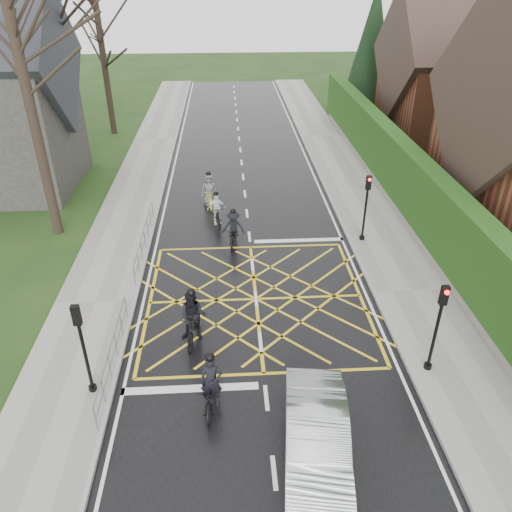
{
  "coord_description": "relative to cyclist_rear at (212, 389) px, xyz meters",
  "views": [
    {
      "loc": [
        -0.94,
        -15.45,
        11.05
      ],
      "look_at": [
        0.07,
        1.02,
        1.3
      ],
      "focal_mm": 35.0,
      "sensor_mm": 36.0,
      "label": 1
    }
  ],
  "objects": [
    {
      "name": "ground",
      "position": [
        1.57,
        5.17,
        -0.62
      ],
      "size": [
        120.0,
        120.0,
        0.0
      ],
      "primitive_type": "plane",
      "color": "#173311",
      "rests_on": "ground"
    },
    {
      "name": "road",
      "position": [
        1.57,
        5.17,
        -0.61
      ],
      "size": [
        9.0,
        80.0,
        0.01
      ],
      "primitive_type": "cube",
      "color": "black",
      "rests_on": "ground"
    },
    {
      "name": "sidewalk_right",
      "position": [
        7.57,
        5.17,
        -0.54
      ],
      "size": [
        3.0,
        80.0,
        0.15
      ],
      "primitive_type": "cube",
      "color": "gray",
      "rests_on": "ground"
    },
    {
      "name": "sidewalk_left",
      "position": [
        -4.43,
        5.17,
        -0.54
      ],
      "size": [
        3.0,
        80.0,
        0.15
      ],
      "primitive_type": "cube",
      "color": "gray",
      "rests_on": "ground"
    },
    {
      "name": "stone_wall",
      "position": [
        9.32,
        11.17,
        -0.27
      ],
      "size": [
        0.5,
        38.0,
        0.7
      ],
      "primitive_type": "cube",
      "color": "slate",
      "rests_on": "ground"
    },
    {
      "name": "hedge",
      "position": [
        9.32,
        11.17,
        1.48
      ],
      "size": [
        0.9,
        38.0,
        2.8
      ],
      "primitive_type": "cube",
      "color": "#1A3E10",
      "rests_on": "stone_wall"
    },
    {
      "name": "house_far",
      "position": [
        16.32,
        23.17,
        3.74
      ],
      "size": [
        9.8,
        8.8,
        10.3
      ],
      "color": "brown",
      "rests_on": "ground"
    },
    {
      "name": "conifer",
      "position": [
        12.32,
        31.17,
        4.38
      ],
      "size": [
        4.6,
        4.6,
        10.0
      ],
      "color": "black",
      "rests_on": "ground"
    },
    {
      "name": "tree_near",
      "position": [
        -7.43,
        11.17,
        7.3
      ],
      "size": [
        9.24,
        9.24,
        11.44
      ],
      "color": "black",
      "rests_on": "ground"
    },
    {
      "name": "tree_mid",
      "position": [
        -8.43,
        19.17,
        8.02
      ],
      "size": [
        10.08,
        10.08,
        12.48
      ],
      "color": "black",
      "rests_on": "ground"
    },
    {
      "name": "tree_far",
      "position": [
        -7.73,
        27.17,
        6.58
      ],
      "size": [
        8.4,
        8.4,
        10.4
      ],
      "color": "black",
      "rests_on": "ground"
    },
    {
      "name": "railing_south",
      "position": [
        -3.08,
        1.67,
        0.17
      ],
      "size": [
        0.05,
        5.04,
        1.03
      ],
      "color": "slate",
      "rests_on": "ground"
    },
    {
      "name": "railing_north",
      "position": [
        -3.08,
        9.17,
        0.17
      ],
      "size": [
        0.05,
        6.04,
        1.03
      ],
      "color": "slate",
      "rests_on": "ground"
    },
    {
      "name": "traffic_light_ne",
      "position": [
        6.67,
        9.36,
        1.05
      ],
      "size": [
        0.24,
        0.31,
        3.21
      ],
      "rotation": [
        0.0,
        0.0,
        3.14
      ],
      "color": "black",
      "rests_on": "ground"
    },
    {
      "name": "traffic_light_se",
      "position": [
        6.67,
        0.96,
        1.05
      ],
      "size": [
        0.24,
        0.31,
        3.21
      ],
      "rotation": [
        0.0,
        0.0,
        3.14
      ],
      "color": "black",
      "rests_on": "ground"
    },
    {
      "name": "traffic_light_sw",
      "position": [
        -3.53,
        0.67,
        1.05
      ],
      "size": [
        0.24,
        0.31,
        3.21
      ],
      "color": "black",
      "rests_on": "ground"
    },
    {
      "name": "cyclist_rear",
      "position": [
        0.0,
        0.0,
        0.0
      ],
      "size": [
        0.86,
        2.01,
        1.9
      ],
      "rotation": [
        0.0,
        0.0,
        -0.09
      ],
      "color": "black",
      "rests_on": "ground"
    },
    {
      "name": "cyclist_back",
      "position": [
        -0.64,
        2.96,
        0.16
      ],
      "size": [
        1.01,
        2.1,
        2.04
      ],
      "rotation": [
        0.0,
        0.0,
        -0.15
      ],
      "color": "black",
      "rests_on": "ground"
    },
    {
      "name": "cyclist_mid",
      "position": [
        0.83,
        9.56,
        0.01
      ],
      "size": [
        1.09,
        1.84,
        1.72
      ],
      "rotation": [
        0.0,
        0.0,
        -0.13
      ],
      "color": "black",
      "rests_on": "ground"
    },
    {
      "name": "cyclist_front",
      "position": [
        0.06,
        11.59,
        0.01
      ],
      "size": [
        0.97,
        1.75,
        1.7
      ],
      "rotation": [
        0.0,
        0.0,
        0.2
      ],
      "color": "black",
      "rests_on": "ground"
    },
    {
      "name": "cyclist_lead",
      "position": [
        -0.34,
        13.82,
        0.03
      ],
      "size": [
        0.95,
        1.98,
        1.85
      ],
      "rotation": [
        0.0,
        0.0,
        0.16
      ],
      "color": "yellow",
      "rests_on": "ground"
    },
    {
      "name": "car",
      "position": [
        2.66,
        -1.98,
        0.12
      ],
      "size": [
        2.07,
        4.63,
        1.48
      ],
      "primitive_type": "imported",
      "rotation": [
        0.0,
        0.0,
        -0.12
      ],
      "color": "#AEB1B6",
      "rests_on": "ground"
    }
  ]
}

